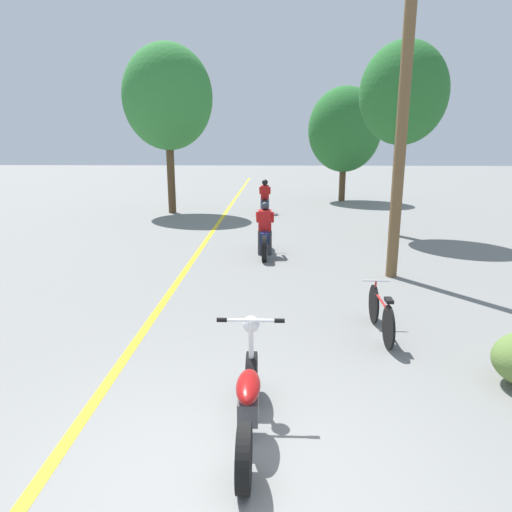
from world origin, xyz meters
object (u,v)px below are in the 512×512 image
at_px(utility_pole, 404,101).
at_px(roadside_tree_right_far, 345,130).
at_px(motorcycle_rider_lead, 265,235).
at_px(motorcycle_rider_far, 265,201).
at_px(bicycle_parked, 381,313).
at_px(roadside_tree_left, 168,98).
at_px(motorcycle_foreground, 249,399).
at_px(roadside_tree_right_near, 403,95).

bearing_deg(utility_pole, roadside_tree_right_far, 86.27).
distance_m(motorcycle_rider_lead, motorcycle_rider_far, 7.42).
xyz_separation_m(roadside_tree_right_far, motorcycle_rider_far, (-3.90, -4.56, -3.01)).
relative_size(motorcycle_rider_far, bicycle_parked, 1.28).
bearing_deg(roadside_tree_right_far, motorcycle_rider_lead, -107.45).
bearing_deg(bicycle_parked, motorcycle_rider_far, 99.08).
height_order(roadside_tree_right_far, motorcycle_rider_lead, roadside_tree_right_far).
bearing_deg(motorcycle_rider_lead, bicycle_parked, -70.10).
relative_size(roadside_tree_left, motorcycle_rider_lead, 3.30).
height_order(utility_pole, motorcycle_foreground, utility_pole).
relative_size(utility_pole, motorcycle_foreground, 3.72).
bearing_deg(roadside_tree_left, bicycle_parked, -64.74).
distance_m(motorcycle_foreground, bicycle_parked, 3.21).
distance_m(utility_pole, motorcycle_rider_far, 10.34).
bearing_deg(roadside_tree_left, motorcycle_rider_far, -0.93).
height_order(roadside_tree_right_far, bicycle_parked, roadside_tree_right_far).
relative_size(roadside_tree_right_far, roadside_tree_left, 0.83).
xyz_separation_m(utility_pole, motorcycle_foreground, (-2.88, -5.83, -3.33)).
bearing_deg(roadside_tree_right_far, bicycle_parked, -96.28).
xyz_separation_m(roadside_tree_right_near, roadside_tree_left, (-8.22, 4.67, 0.39)).
relative_size(roadside_tree_right_near, motorcycle_foreground, 3.00).
distance_m(utility_pole, bicycle_parked, 4.79).
bearing_deg(utility_pole, motorcycle_foreground, -116.30).
height_order(utility_pole, motorcycle_rider_far, utility_pole).
distance_m(roadside_tree_left, bicycle_parked, 14.67).
height_order(roadside_tree_right_near, roadside_tree_left, roadside_tree_left).
bearing_deg(motorcycle_rider_far, utility_pole, -72.26).
height_order(motorcycle_foreground, bicycle_parked, motorcycle_foreground).
xyz_separation_m(roadside_tree_right_near, bicycle_parked, (-2.23, -8.00, -3.96)).
bearing_deg(motorcycle_foreground, roadside_tree_right_near, 68.68).
xyz_separation_m(motorcycle_foreground, motorcycle_rider_lead, (0.02, 7.77, 0.13)).
bearing_deg(motorcycle_rider_far, roadside_tree_right_far, 49.45).
relative_size(roadside_tree_right_near, bicycle_parked, 3.62).
relative_size(roadside_tree_right_far, motorcycle_rider_lead, 2.74).
bearing_deg(roadside_tree_left, utility_pole, -53.55).
relative_size(roadside_tree_left, motorcycle_rider_far, 3.29).
relative_size(roadside_tree_right_far, motorcycle_foreground, 2.89).
xyz_separation_m(roadside_tree_right_far, bicycle_parked, (-1.89, -17.17, -3.21)).
xyz_separation_m(roadside_tree_left, motorcycle_rider_far, (3.97, -0.06, -4.15)).
distance_m(motorcycle_foreground, motorcycle_rider_lead, 7.77).
bearing_deg(roadside_tree_right_near, bicycle_parked, -105.59).
bearing_deg(motorcycle_rider_lead, motorcycle_foreground, -90.15).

